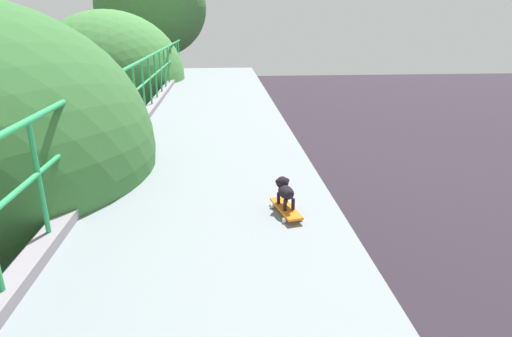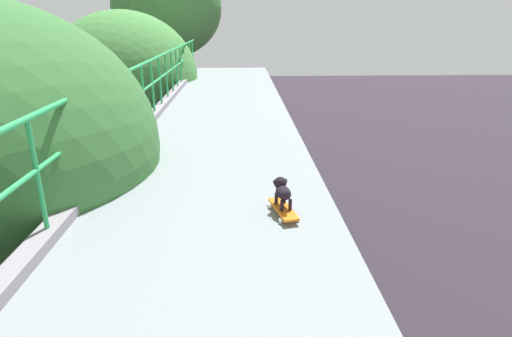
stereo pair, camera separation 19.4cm
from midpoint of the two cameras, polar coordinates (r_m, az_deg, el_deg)
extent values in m
cylinder|color=#2EAD5E|center=(4.03, -28.72, -1.30)|extent=(0.04, 0.04, 1.01)
cylinder|color=#2EAD5E|center=(4.77, -24.85, 2.33)|extent=(0.04, 0.04, 1.01)
cylinder|color=#2EAD5E|center=(5.54, -22.02, 4.96)|extent=(0.04, 0.04, 1.01)
cylinder|color=#2EAD5E|center=(6.33, -19.88, 6.93)|extent=(0.04, 0.04, 1.01)
cylinder|color=#2EAD5E|center=(7.13, -18.20, 8.46)|extent=(0.04, 0.04, 1.01)
cylinder|color=#2EAD5E|center=(7.94, -16.86, 9.67)|extent=(0.04, 0.04, 1.01)
cylinder|color=#2EAD5E|center=(8.76, -15.75, 10.65)|extent=(0.04, 0.04, 1.01)
cylinder|color=#2EAD5E|center=(9.58, -14.83, 11.47)|extent=(0.04, 0.04, 1.01)
cylinder|color=#2EAD5E|center=(10.40, -14.06, 12.15)|extent=(0.04, 0.04, 1.01)
cylinder|color=#2EAD5E|center=(11.23, -13.39, 12.73)|extent=(0.04, 0.04, 1.01)
cylinder|color=#2EAD5E|center=(12.06, -12.81, 13.22)|extent=(0.04, 0.04, 1.01)
cylinder|color=#2EAD5E|center=(12.89, -12.31, 13.66)|extent=(0.04, 0.04, 1.01)
cylinder|color=#2EAD5E|center=(13.72, -11.86, 14.04)|extent=(0.04, 0.04, 1.01)
cylinder|color=#2EAD5E|center=(14.56, -11.47, 14.37)|extent=(0.04, 0.04, 1.01)
cylinder|color=#2EAD5E|center=(15.39, -11.11, 14.67)|extent=(0.04, 0.04, 1.01)
cylinder|color=#2EAD5E|center=(16.23, -10.79, 14.94)|extent=(0.04, 0.04, 1.01)
cube|color=red|center=(15.84, -28.23, -9.98)|extent=(1.65, 4.38, 0.75)
cube|color=#1E232B|center=(15.43, -28.84, -8.19)|extent=(1.40, 2.11, 0.53)
cube|color=silver|center=(15.29, -29.05, -7.08)|extent=(0.36, 0.16, 0.12)
cylinder|color=black|center=(16.79, -23.81, -8.52)|extent=(0.19, 0.68, 0.68)
cylinder|color=black|center=(17.38, -28.75, -8.37)|extent=(0.19, 0.68, 0.68)
cylinder|color=black|center=(14.56, -27.28, -13.64)|extent=(0.19, 0.68, 0.68)
cube|color=beige|center=(27.19, -26.59, 5.08)|extent=(2.60, 11.11, 3.21)
cube|color=black|center=(27.07, -26.77, 6.23)|extent=(2.62, 10.22, 0.70)
cylinder|color=black|center=(30.65, -21.47, 4.55)|extent=(0.28, 0.96, 0.96)
cylinder|color=black|center=(31.47, -25.83, 4.31)|extent=(0.28, 0.96, 0.96)
cylinder|color=black|center=(24.37, -25.88, 0.20)|extent=(0.28, 0.96, 0.96)
cylinder|color=black|center=(25.39, -31.12, 0.04)|extent=(0.28, 0.96, 0.96)
cylinder|color=#493330|center=(15.71, -17.95, -1.72)|extent=(0.49, 0.49, 4.65)
ellipsoid|color=#478741|center=(14.83, -19.45, 11.44)|extent=(4.75, 4.75, 4.30)
cylinder|color=#4C3D21|center=(22.12, -13.30, 7.86)|extent=(0.59, 0.59, 6.90)
ellipsoid|color=#468341|center=(21.69, -14.37, 20.52)|extent=(5.16, 5.16, 4.65)
cube|color=orange|center=(4.29, 2.81, -5.46)|extent=(0.28, 0.57, 0.02)
cylinder|color=silver|center=(4.49, 3.07, -4.83)|extent=(0.04, 0.06, 0.05)
cylinder|color=silver|center=(4.43, 0.92, -5.12)|extent=(0.04, 0.06, 0.05)
cylinder|color=silver|center=(4.19, 4.79, -6.76)|extent=(0.04, 0.06, 0.05)
cylinder|color=silver|center=(4.13, 2.50, -7.11)|extent=(0.04, 0.06, 0.05)
cylinder|color=black|center=(4.38, 2.89, -3.90)|extent=(0.04, 0.04, 0.12)
cylinder|color=black|center=(4.35, 1.82, -4.04)|extent=(0.04, 0.04, 0.12)
cylinder|color=black|center=(4.22, 3.76, -4.86)|extent=(0.04, 0.04, 0.12)
cylinder|color=black|center=(4.19, 2.66, -5.02)|extent=(0.04, 0.04, 0.12)
ellipsoid|color=black|center=(4.25, 2.80, -3.25)|extent=(0.20, 0.27, 0.13)
sphere|color=black|center=(4.31, 2.33, -1.94)|extent=(0.13, 0.13, 0.13)
ellipsoid|color=#20212B|center=(4.37, 2.06, -1.78)|extent=(0.06, 0.07, 0.04)
sphere|color=black|center=(4.32, 2.94, -1.66)|extent=(0.05, 0.05, 0.05)
sphere|color=black|center=(4.29, 1.72, -1.81)|extent=(0.05, 0.05, 0.05)
sphere|color=black|center=(4.12, 3.43, -3.41)|extent=(0.06, 0.06, 0.06)
camera|label=1|loc=(0.10, -91.15, -0.42)|focal=29.35mm
camera|label=2|loc=(0.10, 88.85, 0.42)|focal=29.35mm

